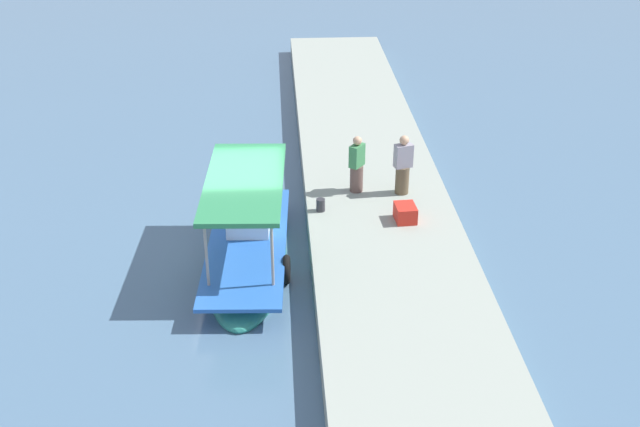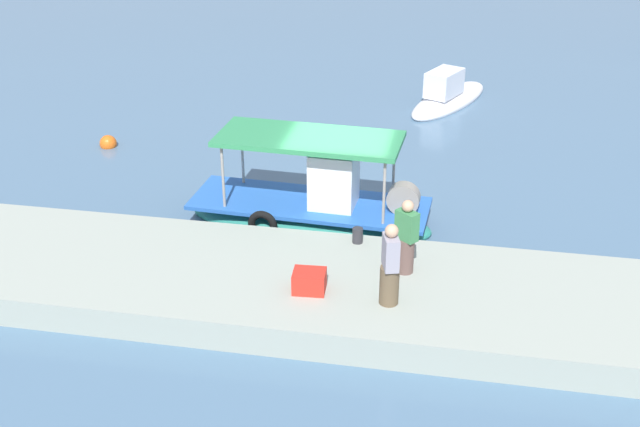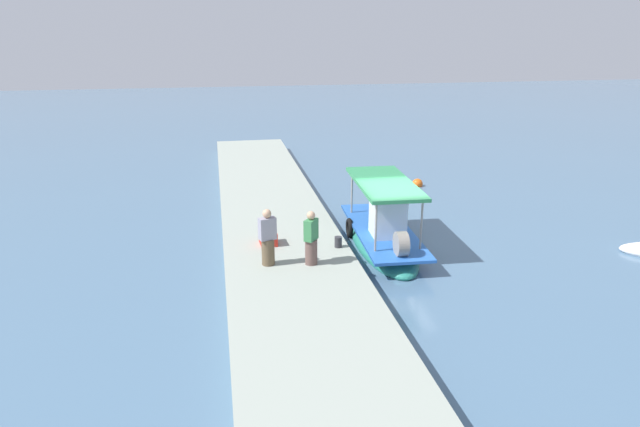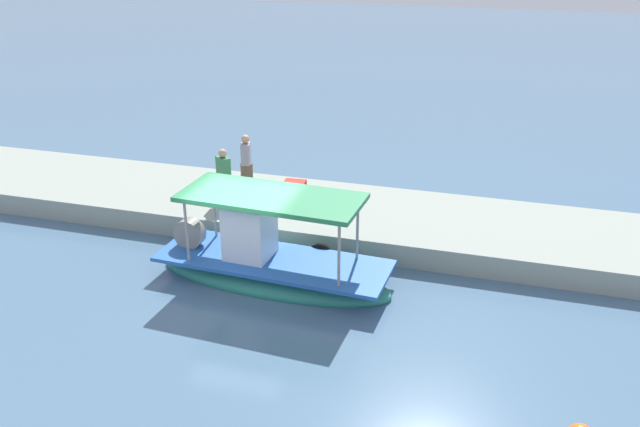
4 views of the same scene
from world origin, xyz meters
TOP-DOWN VIEW (x-y plane):
  - ground_plane at (0.00, 0.00)m, footprint 120.00×120.00m
  - dock_quay at (0.00, -3.92)m, footprint 36.00×4.04m
  - main_fishing_boat at (-0.61, -0.31)m, footprint 6.31×2.28m
  - fisherman_near_bollard at (1.74, -4.63)m, footprint 0.48×0.55m
  - fisherman_by_crate at (1.94, -3.35)m, footprint 0.53×0.52m
  - mooring_bollard at (0.78, -2.26)m, footprint 0.24×0.24m
  - cargo_crate at (0.11, -4.47)m, footprint 0.69×0.57m
  - marker_buoy at (-7.95, 3.70)m, footprint 0.53×0.53m
  - moored_boat_mid at (2.34, 9.84)m, footprint 3.35×5.06m

SIDE VIEW (x-z plane):
  - ground_plane at x=0.00m, z-range 0.00..0.00m
  - marker_buoy at x=-7.95m, z-range -0.16..0.37m
  - moored_boat_mid at x=2.34m, z-range -0.55..1.02m
  - dock_quay at x=0.00m, z-range 0.00..0.66m
  - main_fishing_boat at x=-0.61m, z-range -0.92..1.79m
  - mooring_bollard at x=0.78m, z-range 0.66..1.01m
  - cargo_crate at x=0.11m, z-range 0.66..1.10m
  - fisherman_by_crate at x=1.94m, z-range 0.58..2.25m
  - fisherman_near_bollard at x=1.74m, z-range 0.57..2.32m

